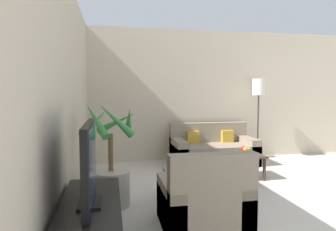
{
  "coord_description": "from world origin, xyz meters",
  "views": [
    {
      "loc": [
        -2.7,
        0.16,
        1.4
      ],
      "look_at": [
        -1.72,
        5.29,
        1.0
      ],
      "focal_mm": 32.0,
      "sensor_mm": 36.0,
      "label": 1
    }
  ],
  "objects_px": {
    "sofa_loveseat": "(213,150)",
    "apple_green": "(249,149)",
    "fruit_bowl": "(244,153)",
    "orange_fruit": "(246,150)",
    "potted_palm": "(111,173)",
    "coffee_table": "(238,158)",
    "apple_red": "(243,149)",
    "television": "(89,164)",
    "floor_lamp": "(259,93)",
    "armchair": "(203,203)",
    "ottoman": "(190,186)"
  },
  "relations": [
    {
      "from": "sofa_loveseat",
      "to": "apple_green",
      "type": "xyz_separation_m",
      "value": [
        0.23,
        -1.09,
        0.22
      ]
    },
    {
      "from": "fruit_bowl",
      "to": "orange_fruit",
      "type": "xyz_separation_m",
      "value": [
        -0.0,
        -0.07,
        0.07
      ]
    },
    {
      "from": "potted_palm",
      "to": "sofa_loveseat",
      "type": "relative_size",
      "value": 0.81
    },
    {
      "from": "coffee_table",
      "to": "orange_fruit",
      "type": "xyz_separation_m",
      "value": [
        0.09,
        -0.09,
        0.15
      ]
    },
    {
      "from": "coffee_table",
      "to": "apple_red",
      "type": "relative_size",
      "value": 9.89
    },
    {
      "from": "television",
      "to": "fruit_bowl",
      "type": "relative_size",
      "value": 3.81
    },
    {
      "from": "potted_palm",
      "to": "fruit_bowl",
      "type": "relative_size",
      "value": 5.69
    },
    {
      "from": "sofa_loveseat",
      "to": "floor_lamp",
      "type": "xyz_separation_m",
      "value": [
        1.07,
        0.22,
        1.14
      ]
    },
    {
      "from": "apple_green",
      "to": "television",
      "type": "bearing_deg",
      "value": -138.3
    },
    {
      "from": "potted_palm",
      "to": "apple_green",
      "type": "distance_m",
      "value": 2.35
    },
    {
      "from": "fruit_bowl",
      "to": "apple_red",
      "type": "distance_m",
      "value": 0.07
    },
    {
      "from": "armchair",
      "to": "apple_red",
      "type": "bearing_deg",
      "value": 54.08
    },
    {
      "from": "coffee_table",
      "to": "apple_green",
      "type": "height_order",
      "value": "apple_green"
    },
    {
      "from": "apple_red",
      "to": "ottoman",
      "type": "bearing_deg",
      "value": -142.51
    },
    {
      "from": "television",
      "to": "ottoman",
      "type": "xyz_separation_m",
      "value": [
        1.17,
        1.29,
        -0.65
      ]
    },
    {
      "from": "coffee_table",
      "to": "potted_palm",
      "type": "bearing_deg",
      "value": -157.68
    },
    {
      "from": "floor_lamp",
      "to": "potted_palm",
      "type": "bearing_deg",
      "value": -145.43
    },
    {
      "from": "sofa_loveseat",
      "to": "floor_lamp",
      "type": "bearing_deg",
      "value": 11.56
    },
    {
      "from": "apple_green",
      "to": "floor_lamp",
      "type": "bearing_deg",
      "value": 57.27
    },
    {
      "from": "orange_fruit",
      "to": "armchair",
      "type": "height_order",
      "value": "armchair"
    },
    {
      "from": "sofa_loveseat",
      "to": "coffee_table",
      "type": "height_order",
      "value": "sofa_loveseat"
    },
    {
      "from": "television",
      "to": "ottoman",
      "type": "height_order",
      "value": "television"
    },
    {
      "from": "floor_lamp",
      "to": "ottoman",
      "type": "distance_m",
      "value": 3.18
    },
    {
      "from": "ottoman",
      "to": "apple_green",
      "type": "bearing_deg",
      "value": 34.32
    },
    {
      "from": "fruit_bowl",
      "to": "apple_red",
      "type": "relative_size",
      "value": 2.85
    },
    {
      "from": "sofa_loveseat",
      "to": "television",
      "type": "bearing_deg",
      "value": -123.82
    },
    {
      "from": "sofa_loveseat",
      "to": "fruit_bowl",
      "type": "bearing_deg",
      "value": -81.81
    },
    {
      "from": "coffee_table",
      "to": "ottoman",
      "type": "relative_size",
      "value": 1.27
    },
    {
      "from": "television",
      "to": "apple_green",
      "type": "relative_size",
      "value": 12.82
    },
    {
      "from": "apple_green",
      "to": "armchair",
      "type": "height_order",
      "value": "armchair"
    },
    {
      "from": "floor_lamp",
      "to": "apple_red",
      "type": "relative_size",
      "value": 20.86
    },
    {
      "from": "coffee_table",
      "to": "ottoman",
      "type": "bearing_deg",
      "value": -140.09
    },
    {
      "from": "apple_red",
      "to": "coffee_table",
      "type": "bearing_deg",
      "value": -177.13
    },
    {
      "from": "armchair",
      "to": "apple_green",
      "type": "bearing_deg",
      "value": 51.73
    },
    {
      "from": "potted_palm",
      "to": "floor_lamp",
      "type": "xyz_separation_m",
      "value": [
        3.05,
        2.1,
        0.99
      ]
    },
    {
      "from": "apple_red",
      "to": "floor_lamp",
      "type": "bearing_deg",
      "value": 54.13
    },
    {
      "from": "sofa_loveseat",
      "to": "apple_red",
      "type": "xyz_separation_m",
      "value": [
        0.16,
        -1.04,
        0.22
      ]
    },
    {
      "from": "orange_fruit",
      "to": "ottoman",
      "type": "xyz_separation_m",
      "value": [
        -1.13,
        -0.77,
        -0.29
      ]
    },
    {
      "from": "television",
      "to": "potted_palm",
      "type": "bearing_deg",
      "value": 83.01
    },
    {
      "from": "coffee_table",
      "to": "sofa_loveseat",
      "type": "bearing_deg",
      "value": 93.08
    },
    {
      "from": "floor_lamp",
      "to": "coffee_table",
      "type": "relative_size",
      "value": 2.11
    },
    {
      "from": "apple_red",
      "to": "potted_palm",
      "type": "bearing_deg",
      "value": -158.51
    },
    {
      "from": "potted_palm",
      "to": "apple_red",
      "type": "xyz_separation_m",
      "value": [
        2.14,
        0.84,
        0.07
      ]
    },
    {
      "from": "television",
      "to": "coffee_table",
      "type": "bearing_deg",
      "value": 44.4
    },
    {
      "from": "orange_fruit",
      "to": "armchair",
      "type": "bearing_deg",
      "value": -127.42
    },
    {
      "from": "potted_palm",
      "to": "ottoman",
      "type": "distance_m",
      "value": 1.03
    },
    {
      "from": "orange_fruit",
      "to": "ottoman",
      "type": "distance_m",
      "value": 1.39
    },
    {
      "from": "television",
      "to": "armchair",
      "type": "height_order",
      "value": "television"
    },
    {
      "from": "potted_palm",
      "to": "ottoman",
      "type": "xyz_separation_m",
      "value": [
        1.01,
        -0.03,
        -0.22
      ]
    },
    {
      "from": "potted_palm",
      "to": "armchair",
      "type": "bearing_deg",
      "value": -41.77
    }
  ]
}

